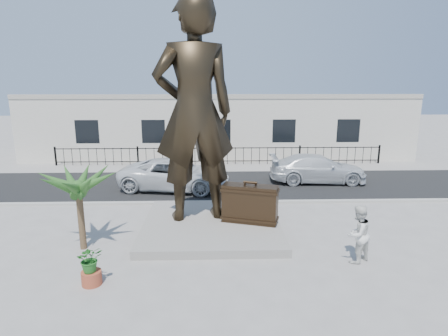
# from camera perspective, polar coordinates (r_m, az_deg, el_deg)

# --- Properties ---
(ground) EXTENTS (100.00, 100.00, 0.00)m
(ground) POSITION_cam_1_polar(r_m,az_deg,el_deg) (13.37, 0.26, -11.63)
(ground) COLOR #9E9991
(ground) RESTS_ON ground
(street) EXTENTS (40.00, 7.00, 0.01)m
(street) POSITION_cam_1_polar(r_m,az_deg,el_deg) (20.90, -0.49, -2.36)
(street) COLOR black
(street) RESTS_ON ground
(curb) EXTENTS (40.00, 0.25, 0.12)m
(curb) POSITION_cam_1_polar(r_m,az_deg,el_deg) (17.54, -0.25, -5.26)
(curb) COLOR #A5A399
(curb) RESTS_ON ground
(far_sidewalk) EXTENTS (40.00, 2.50, 0.02)m
(far_sidewalk) POSITION_cam_1_polar(r_m,az_deg,el_deg) (24.77, -0.69, 0.14)
(far_sidewalk) COLOR #9E9991
(far_sidewalk) RESTS_ON ground
(plinth) EXTENTS (5.20, 5.20, 0.30)m
(plinth) POSITION_cam_1_polar(r_m,az_deg,el_deg) (14.69, -1.91, -8.66)
(plinth) COLOR gray
(plinth) RESTS_ON ground
(fence) EXTENTS (22.00, 0.10, 1.20)m
(fence) POSITION_cam_1_polar(r_m,az_deg,el_deg) (25.43, -0.73, 1.84)
(fence) COLOR black
(fence) RESTS_ON ground
(building) EXTENTS (28.00, 7.00, 4.40)m
(building) POSITION_cam_1_polar(r_m,az_deg,el_deg) (29.33, -0.89, 6.53)
(building) COLOR silver
(building) RESTS_ON ground
(statue) EXTENTS (3.39, 2.59, 8.33)m
(statue) POSITION_cam_1_polar(r_m,az_deg,el_deg) (14.20, -4.57, 8.51)
(statue) COLOR black
(statue) RESTS_ON plinth
(suitcase) EXTENTS (2.18, 1.26, 1.46)m
(suitcase) POSITION_cam_1_polar(r_m,az_deg,el_deg) (14.35, 3.98, -5.47)
(suitcase) COLOR #2E2013
(suitcase) RESTS_ON plinth
(tourist) EXTENTS (1.15, 1.09, 1.87)m
(tourist) POSITION_cam_1_polar(r_m,az_deg,el_deg) (12.60, 19.69, -9.45)
(tourist) COLOR white
(tourist) RESTS_ON ground
(car_white) EXTENTS (6.09, 3.60, 1.59)m
(car_white) POSITION_cam_1_polar(r_m,az_deg,el_deg) (19.79, -7.50, -0.98)
(car_white) COLOR silver
(car_white) RESTS_ON street
(car_silver) EXTENTS (5.40, 2.37, 1.55)m
(car_silver) POSITION_cam_1_polar(r_m,az_deg,el_deg) (21.68, 14.09, -0.07)
(car_silver) COLOR silver
(car_silver) RESTS_ON street
(worker) EXTENTS (1.29, 0.93, 1.80)m
(worker) POSITION_cam_1_polar(r_m,az_deg,el_deg) (24.91, -1.73, 2.34)
(worker) COLOR orange
(worker) RESTS_ON far_sidewalk
(palm_tree) EXTENTS (1.80, 1.80, 3.20)m
(palm_tree) POSITION_cam_1_polar(r_m,az_deg,el_deg) (13.98, -20.57, -11.38)
(palm_tree) COLOR #27521D
(palm_tree) RESTS_ON ground
(planter) EXTENTS (0.56, 0.56, 0.40)m
(planter) POSITION_cam_1_polar(r_m,az_deg,el_deg) (11.59, -19.52, -15.50)
(planter) COLOR #A0442A
(planter) RESTS_ON ground
(shrub) EXTENTS (0.87, 0.82, 0.76)m
(shrub) POSITION_cam_1_polar(r_m,az_deg,el_deg) (11.33, -19.75, -12.90)
(shrub) COLOR #226520
(shrub) RESTS_ON planter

